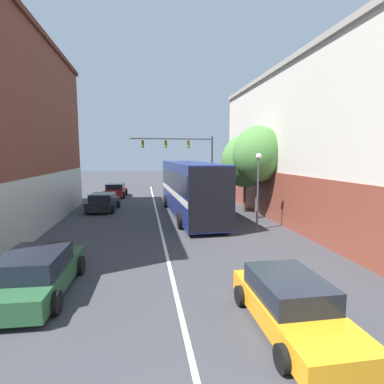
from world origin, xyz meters
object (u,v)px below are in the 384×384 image
Objects in this scene: parked_car_left_mid at (116,190)px; bus at (190,186)px; parked_car_left_near at (103,202)px; street_lamp at (258,184)px; parked_car_left_far at (37,273)px; traffic_signal_gantry at (185,151)px; street_tree_far at (258,154)px; street_tree_near at (245,161)px; hatchback_foreground at (291,305)px.

bus is at bearing -147.56° from parked_car_left_mid.
bus is 7.18m from parked_car_left_near.
street_lamp is at bearing -147.86° from bus.
traffic_signal_gantry is (7.63, 21.47, 4.02)m from parked_car_left_far.
bus is 10.51m from traffic_signal_gantry.
parked_car_left_mid is at bearing 130.45° from street_tree_far.
street_tree_near is (10.71, -2.26, 3.21)m from parked_car_left_near.
parked_car_left_near is 0.48× the size of traffic_signal_gantry.
traffic_signal_gantry is (7.44, 7.22, 4.04)m from parked_car_left_near.
bus is at bearing 159.86° from street_tree_far.
parked_car_left_near is at bearing -135.87° from traffic_signal_gantry.
traffic_signal_gantry reaches higher than hatchback_foreground.
hatchback_foreground is 0.51× the size of traffic_signal_gantry.
parked_car_left_far is (-6.93, 2.97, 0.06)m from hatchback_foreground.
street_tree_far is at bearing -88.01° from street_tree_near.
parked_car_left_mid is 0.91× the size of parked_car_left_far.
bus is 2.08× the size of street_tree_near.
parked_car_left_far is 0.79× the size of street_tree_near.
bus is at bearing 124.39° from street_lamp.
street_tree_far reaches higher than parked_car_left_near.
street_lamp reaches higher than parked_car_left_far.
parked_car_left_mid is 14.86m from street_tree_near.
traffic_signal_gantry is 1.94× the size of street_lamp.
parked_car_left_mid is at bearing 14.77° from hatchback_foreground.
street_lamp is 5.60m from street_tree_near.
street_tree_far is at bearing -17.41° from hatchback_foreground.
street_tree_far reaches higher than street_lamp.
traffic_signal_gantry is at bearing -40.24° from parked_car_left_near.
parked_car_left_far is 0.73× the size of street_tree_far.
street_lamp is at bearing -16.35° from hatchback_foreground.
hatchback_foreground is at bearing 179.16° from bus.
bus is 2.92× the size of parked_car_left_mid.
hatchback_foreground is at bearing -162.77° from parked_car_left_mid.
parked_car_left_near is 12.28m from street_tree_far.
street_lamp is (9.34, -15.43, 1.99)m from parked_car_left_mid.
parked_car_left_far is at bearing -109.55° from traffic_signal_gantry.
traffic_signal_gantry is 10.06m from street_tree_near.
parked_car_left_mid is at bearing 0.74° from parked_car_left_far.
street_lamp is at bearing -101.61° from street_tree_near.
bus is at bearing -28.21° from parked_car_left_far.
parked_car_left_far is 11.99m from street_lamp.
bus is 5.20m from street_tree_far.
street_lamp is (2.87, 9.61, 2.05)m from hatchback_foreground.
bus is at bearing -171.39° from street_tree_near.
street_tree_far is (0.08, -2.27, 0.50)m from street_tree_near.
parked_car_left_mid is at bearing 3.69° from parked_car_left_near.
street_tree_far is (1.18, 3.09, 1.71)m from street_lamp.
parked_car_left_near is 12.43m from street_lamp.
parked_car_left_far is 23.14m from traffic_signal_gantry.
street_lamp is at bearing -146.08° from parked_car_left_mid.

